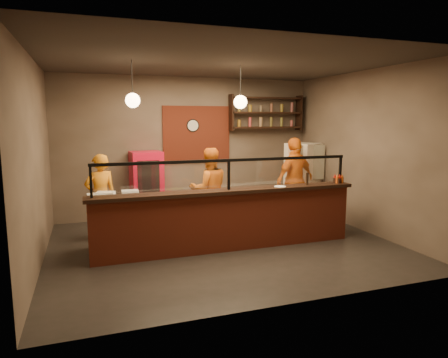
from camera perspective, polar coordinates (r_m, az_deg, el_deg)
name	(u,v)px	position (r m, az deg, el deg)	size (l,w,h in m)	color
floor	(223,244)	(7.32, -0.14, -9.32)	(6.00, 6.00, 0.00)	black
ceiling	(223,62)	(7.03, -0.15, 16.34)	(6.00, 6.00, 0.00)	#332D27
wall_back	(188,147)	(9.39, -5.11, 4.56)	(6.00, 6.00, 0.00)	#6D5C50
wall_left	(35,162)	(6.66, -25.37, 2.16)	(5.00, 5.00, 0.00)	#6D5C50
wall_right	(365,152)	(8.46, 19.50, 3.67)	(5.00, 5.00, 0.00)	#6D5C50
wall_front	(292,175)	(4.72, 9.74, 0.57)	(6.00, 6.00, 0.00)	#6D5C50
brick_patch	(197,134)	(9.40, -3.90, 6.41)	(1.60, 0.04, 1.30)	maroon
service_counter	(229,221)	(6.91, 0.67, -6.09)	(4.60, 0.25, 1.00)	maroon
counter_ledge	(229,191)	(6.79, 0.67, -1.76)	(4.70, 0.37, 0.06)	black
worktop_cabinet	(219,219)	(7.38, -0.65, -5.73)	(4.60, 0.75, 0.85)	gray
worktop	(219,195)	(7.29, -0.66, -2.30)	(4.60, 0.75, 0.05)	silver
sneeze_guard	(229,171)	(6.74, 0.68, 1.09)	(4.50, 0.05, 0.52)	white
wall_shelving	(266,113)	(9.84, 6.03, 9.39)	(1.84, 0.28, 0.85)	black
wall_clock	(193,126)	(9.35, -4.50, 7.62)	(0.30, 0.30, 0.04)	black
pendant_left	(133,100)	(6.84, -12.91, 10.90)	(0.24, 0.24, 0.77)	black
pendant_right	(240,102)	(7.30, 2.36, 10.94)	(0.24, 0.24, 0.77)	black
cook_left	(101,197)	(7.82, -17.22, -2.46)	(0.59, 0.39, 1.61)	orange
cook_mid	(209,189)	(8.11, -2.13, -1.45)	(0.82, 0.64, 1.68)	#CD6213
cook_right	(295,180)	(8.91, 10.08, -0.10)	(1.09, 0.45, 1.85)	orange
fridge	(303,179)	(9.68, 11.29, 0.05)	(0.70, 0.66, 1.69)	beige
red_cooler	(147,187)	(8.95, -10.97, -1.07)	(0.66, 0.61, 1.55)	red
pizza_dough	(242,192)	(7.44, 2.65, -1.84)	(0.51, 0.51, 0.01)	white
prep_tub_a	(130,194)	(7.02, -13.27, -2.16)	(0.28, 0.22, 0.14)	silver
prep_tub_b	(106,196)	(6.94, -16.56, -2.38)	(0.29, 0.23, 0.15)	white
prep_tub_c	(96,198)	(6.88, -17.84, -2.57)	(0.27, 0.22, 0.14)	silver
rolling_pin	(179,193)	(7.23, -6.44, -2.00)	(0.06, 0.06, 0.33)	yellow
condiment_caddy	(338,180)	(7.81, 16.02, -0.19)	(0.16, 0.13, 0.09)	black
pepper_mill	(307,179)	(7.45, 11.78, 0.05)	(0.05, 0.05, 0.22)	black
small_plate	(280,187)	(7.11, 8.00, -1.08)	(0.20, 0.20, 0.01)	white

